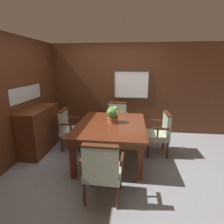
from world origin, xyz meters
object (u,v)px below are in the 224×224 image
(chair_head_far, at_px, (117,118))
(sideboard_cabinet, at_px, (40,130))
(chair_left_far, at_px, (69,127))
(chair_head_near, at_px, (102,169))
(potted_plant, at_px, (113,114))
(dining_table, at_px, (111,128))
(chair_right_far, at_px, (160,131))

(chair_head_far, height_order, sideboard_cabinet, sideboard_cabinet)
(chair_left_far, height_order, sideboard_cabinet, sideboard_cabinet)
(chair_head_near, distance_m, potted_plant, 1.33)
(dining_table, distance_m, sideboard_cabinet, 1.65)
(dining_table, height_order, chair_head_far, chair_head_far)
(dining_table, xyz_separation_m, chair_left_far, (-1.01, 0.38, -0.15))
(chair_head_far, bearing_deg, chair_left_far, -139.49)
(chair_right_far, bearing_deg, sideboard_cabinet, -88.16)
(chair_right_far, distance_m, sideboard_cabinet, 2.65)
(chair_head_near, distance_m, chair_right_far, 1.82)
(dining_table, height_order, chair_head_near, chair_head_near)
(chair_head_near, distance_m, sideboard_cabinet, 2.14)
(chair_head_far, relative_size, potted_plant, 2.72)
(chair_right_far, height_order, potted_plant, potted_plant)
(chair_head_near, xyz_separation_m, sideboard_cabinet, (-1.65, 1.37, -0.02))
(chair_left_far, xyz_separation_m, chair_head_near, (1.03, -1.56, 0.00))
(chair_left_far, relative_size, sideboard_cabinet, 0.79)
(dining_table, bearing_deg, potted_plant, 74.27)
(chair_head_near, relative_size, sideboard_cabinet, 0.79)
(dining_table, relative_size, chair_head_near, 1.78)
(chair_head_near, xyz_separation_m, potted_plant, (0.00, 1.26, 0.42))
(chair_left_far, distance_m, chair_right_far, 2.03)
(chair_head_far, height_order, chair_head_near, same)
(sideboard_cabinet, bearing_deg, chair_left_far, 17.28)
(dining_table, bearing_deg, chair_head_near, -89.03)
(chair_right_far, xyz_separation_m, potted_plant, (-1.00, -0.26, 0.42))
(chair_head_far, bearing_deg, sideboard_cabinet, -146.29)
(dining_table, distance_m, chair_right_far, 1.09)
(chair_head_near, bearing_deg, sideboard_cabinet, -38.46)
(chair_head_near, relative_size, potted_plant, 2.72)
(potted_plant, bearing_deg, chair_head_far, 90.90)
(dining_table, relative_size, sideboard_cabinet, 1.41)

